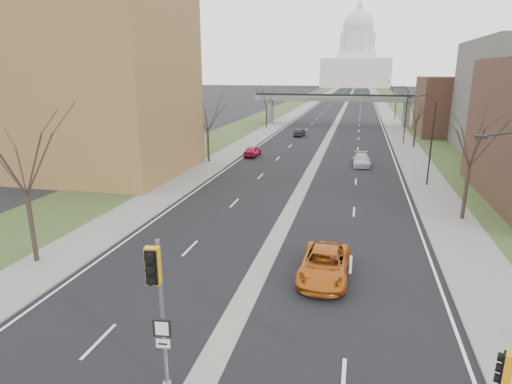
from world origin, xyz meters
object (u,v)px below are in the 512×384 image
at_px(car_right_near, 324,264).
at_px(car_right_mid, 361,160).
at_px(car_left_far, 300,133).
at_px(signal_pole_median, 158,293).
at_px(car_left_near, 253,151).

xyz_separation_m(car_right_near, car_right_mid, (1.89, 30.15, -0.06)).
distance_m(car_left_far, car_right_mid, 24.85).
bearing_deg(car_right_near, car_left_far, 100.21).
height_order(signal_pole_median, car_left_far, signal_pole_median).
distance_m(car_left_near, car_left_far, 20.05).
bearing_deg(car_left_near, car_left_far, -99.28).
xyz_separation_m(signal_pole_median, car_right_mid, (6.54, 40.30, -3.23)).
relative_size(signal_pole_median, car_left_far, 1.49).
bearing_deg(car_right_mid, car_left_near, 165.93).
distance_m(car_left_far, car_right_near, 53.37).
relative_size(car_left_far, car_right_near, 0.69).
relative_size(car_right_near, car_right_mid, 1.14).
height_order(signal_pole_median, car_right_mid, signal_pole_median).
distance_m(signal_pole_median, car_right_mid, 40.95).
bearing_deg(car_right_near, signal_pole_median, -113.71).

